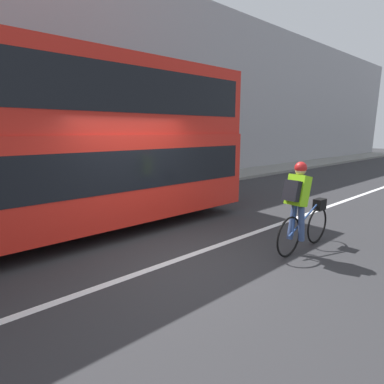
% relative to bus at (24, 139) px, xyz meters
% --- Properties ---
extents(ground_plane, '(80.00, 80.00, 0.00)m').
position_rel_bus_xyz_m(ground_plane, '(1.64, -2.59, -2.07)').
color(ground_plane, '#2D2D30').
extents(road_center_line, '(50.00, 0.14, 0.01)m').
position_rel_bus_xyz_m(road_center_line, '(1.64, -2.61, -2.06)').
color(road_center_line, silver).
rests_on(road_center_line, ground_plane).
extents(sidewalk_curb, '(60.00, 2.13, 0.14)m').
position_rel_bus_xyz_m(sidewalk_curb, '(1.64, 3.32, -2.00)').
color(sidewalk_curb, gray).
rests_on(sidewalk_curb, ground_plane).
extents(building_facade, '(60.00, 0.30, 8.07)m').
position_rel_bus_xyz_m(building_facade, '(1.64, 4.54, 1.97)').
color(building_facade, '#9E9EA3').
rests_on(building_facade, ground_plane).
extents(bus, '(9.69, 2.57, 3.70)m').
position_rel_bus_xyz_m(bus, '(0.00, 0.00, 0.00)').
color(bus, black).
rests_on(bus, ground_plane).
extents(cyclist_on_bike, '(1.77, 0.32, 1.70)m').
position_rel_bus_xyz_m(cyclist_on_bike, '(3.59, -3.80, -1.16)').
color(cyclist_on_bike, black).
rests_on(cyclist_on_bike, ground_plane).
extents(trash_bin, '(0.46, 0.46, 0.87)m').
position_rel_bus_xyz_m(trash_bin, '(0.68, 3.22, -1.49)').
color(trash_bin, '#515156').
rests_on(trash_bin, sidewalk_curb).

